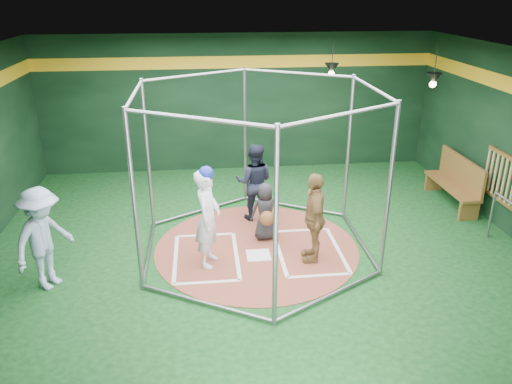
{
  "coord_description": "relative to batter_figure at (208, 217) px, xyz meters",
  "views": [
    {
      "loc": [
        -0.92,
        -8.2,
        4.57
      ],
      "look_at": [
        0.0,
        0.1,
        1.1
      ],
      "focal_mm": 35.0,
      "sensor_mm": 36.0,
      "label": 1
    }
  ],
  "objects": [
    {
      "name": "batter_box_right",
      "position": [
        1.84,
        0.22,
        -0.9
      ],
      "size": [
        1.17,
        1.77,
        0.01
      ],
      "color": "white",
      "rests_on": "clay_disc"
    },
    {
      "name": "batter_box_left",
      "position": [
        -0.06,
        0.22,
        -0.9
      ],
      "size": [
        1.17,
        1.77,
        0.01
      ],
      "color": "white",
      "rests_on": "clay_disc"
    },
    {
      "name": "bystander_blue",
      "position": [
        -2.6,
        -0.42,
        -0.05
      ],
      "size": [
        1.12,
        1.29,
        1.73
      ],
      "primitive_type": "imported",
      "rotation": [
        0.0,
        0.0,
        1.03
      ],
      "color": "#97ABC8",
      "rests_on": "ground"
    },
    {
      "name": "home_plate",
      "position": [
        0.89,
        0.17,
        -0.9
      ],
      "size": [
        0.43,
        0.43,
        0.01
      ],
      "primitive_type": "cube",
      "color": "white",
      "rests_on": "clay_disc"
    },
    {
      "name": "steel_railing",
      "position": [
        5.44,
        -0.12,
        -0.27
      ],
      "size": [
        0.05,
        1.12,
        0.97
      ],
      "color": "gray",
      "rests_on": "ground"
    },
    {
      "name": "dugout_bench",
      "position": [
        5.53,
        2.03,
        -0.36
      ],
      "size": [
        0.44,
        1.88,
        1.1
      ],
      "color": "brown",
      "rests_on": "ground"
    },
    {
      "name": "catcher_figure",
      "position": [
        1.1,
        0.82,
        -0.34
      ],
      "size": [
        0.59,
        0.6,
        1.13
      ],
      "color": "black",
      "rests_on": "clay_disc"
    },
    {
      "name": "pendant_lamp_far",
      "position": [
        4.89,
        2.47,
        1.82
      ],
      "size": [
        0.34,
        0.34,
        0.9
      ],
      "color": "black",
      "rests_on": "room_shell"
    },
    {
      "name": "visitor_leopard",
      "position": [
        1.85,
        -0.04,
        -0.09
      ],
      "size": [
        0.51,
        1.0,
        1.63
      ],
      "primitive_type": "imported",
      "rotation": [
        0.0,
        0.0,
        -1.69
      ],
      "color": "#B2874C",
      "rests_on": "clay_disc"
    },
    {
      "name": "umpire",
      "position": [
        0.99,
        1.76,
        -0.09
      ],
      "size": [
        0.89,
        0.75,
        1.62
      ],
      "primitive_type": "imported",
      "rotation": [
        0.0,
        0.0,
        2.96
      ],
      "color": "black",
      "rests_on": "clay_disc"
    },
    {
      "name": "pendant_lamp_near",
      "position": [
        3.09,
        4.07,
        1.82
      ],
      "size": [
        0.34,
        0.34,
        0.9
      ],
      "color": "black",
      "rests_on": "room_shell"
    },
    {
      "name": "batter_figure",
      "position": [
        0.0,
        0.0,
        0.0
      ],
      "size": [
        0.57,
        0.73,
        1.82
      ],
      "color": "white",
      "rests_on": "clay_disc"
    },
    {
      "name": "clay_disc",
      "position": [
        0.89,
        0.47,
        -0.91
      ],
      "size": [
        3.8,
        3.8,
        0.01
      ],
      "primitive_type": "cylinder",
      "color": "brown",
      "rests_on": "ground"
    },
    {
      "name": "batting_cage",
      "position": [
        0.89,
        0.47,
        0.58
      ],
      "size": [
        4.05,
        4.67,
        3.0
      ],
      "color": "gray",
      "rests_on": "ground"
    },
    {
      "name": "bat_rack",
      "position": [
        5.82,
        0.87,
        0.13
      ],
      "size": [
        0.07,
        1.25,
        0.98
      ],
      "color": "brown",
      "rests_on": "room_shell"
    },
    {
      "name": "room_shell",
      "position": [
        0.89,
        0.47,
        0.84
      ],
      "size": [
        10.1,
        9.1,
        3.53
      ],
      "color": "#0C3512",
      "rests_on": "ground"
    }
  ]
}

